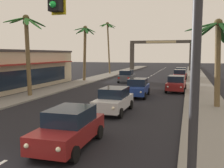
{
  "coord_description": "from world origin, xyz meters",
  "views": [
    {
      "loc": [
        6.45,
        -6.48,
        3.97
      ],
      "look_at": [
        2.15,
        8.0,
        2.2
      ],
      "focal_mm": 41.34,
      "sensor_mm": 36.0,
      "label": 1
    }
  ],
  "objects_px": {
    "palm_right_second": "(218,44)",
    "sedan_third_in_queue": "(114,100)",
    "traffic_signal_mast": "(61,17)",
    "palm_left_farthest": "(108,37)",
    "palm_left_second": "(27,41)",
    "sedan_oncoming_far": "(127,76)",
    "sedan_lead_at_stop_bar": "(70,127)",
    "sedan_fifth_in_queue": "(138,87)",
    "sedan_parked_nearest_kerb": "(180,75)",
    "sedan_parked_mid_kerb": "(181,73)",
    "palm_left_third": "(85,44)",
    "town_gateway_arch": "(161,51)",
    "sedan_parked_far_kerb": "(176,84)"
  },
  "relations": [
    {
      "from": "sedan_parked_nearest_kerb",
      "to": "town_gateway_arch",
      "type": "relative_size",
      "value": 0.3
    },
    {
      "from": "palm_right_second",
      "to": "town_gateway_arch",
      "type": "relative_size",
      "value": 0.43
    },
    {
      "from": "sedan_oncoming_far",
      "to": "palm_left_third",
      "type": "relative_size",
      "value": 0.57
    },
    {
      "from": "traffic_signal_mast",
      "to": "sedan_lead_at_stop_bar",
      "type": "bearing_deg",
      "value": 113.56
    },
    {
      "from": "sedan_lead_at_stop_bar",
      "to": "sedan_fifth_in_queue",
      "type": "height_order",
      "value": "same"
    },
    {
      "from": "sedan_third_in_queue",
      "to": "palm_left_second",
      "type": "distance_m",
      "value": 11.02
    },
    {
      "from": "sedan_fifth_in_queue",
      "to": "palm_right_second",
      "type": "bearing_deg",
      "value": -28.64
    },
    {
      "from": "sedan_oncoming_far",
      "to": "sedan_parked_far_kerb",
      "type": "xyz_separation_m",
      "value": [
        7.13,
        -7.43,
        0.0
      ]
    },
    {
      "from": "sedan_parked_nearest_kerb",
      "to": "palm_right_second",
      "type": "xyz_separation_m",
      "value": [
        3.12,
        -19.05,
        3.82
      ]
    },
    {
      "from": "palm_right_second",
      "to": "sedan_third_in_queue",
      "type": "bearing_deg",
      "value": -153.38
    },
    {
      "from": "sedan_fifth_in_queue",
      "to": "palm_left_third",
      "type": "distance_m",
      "value": 15.5
    },
    {
      "from": "sedan_lead_at_stop_bar",
      "to": "traffic_signal_mast",
      "type": "bearing_deg",
      "value": -66.44
    },
    {
      "from": "sedan_fifth_in_queue",
      "to": "sedan_parked_nearest_kerb",
      "type": "relative_size",
      "value": 1.0
    },
    {
      "from": "sedan_oncoming_far",
      "to": "sedan_fifth_in_queue",
      "type": "bearing_deg",
      "value": -71.95
    },
    {
      "from": "sedan_parked_far_kerb",
      "to": "town_gateway_arch",
      "type": "bearing_deg",
      "value": 98.61
    },
    {
      "from": "palm_left_second",
      "to": "sedan_oncoming_far",
      "type": "bearing_deg",
      "value": 68.28
    },
    {
      "from": "palm_left_third",
      "to": "sedan_fifth_in_queue",
      "type": "bearing_deg",
      "value": -48.35
    },
    {
      "from": "traffic_signal_mast",
      "to": "palm_left_farthest",
      "type": "bearing_deg",
      "value": 105.81
    },
    {
      "from": "palm_left_farthest",
      "to": "town_gateway_arch",
      "type": "bearing_deg",
      "value": 57.46
    },
    {
      "from": "sedan_parked_nearest_kerb",
      "to": "sedan_parked_far_kerb",
      "type": "bearing_deg",
      "value": -90.03
    },
    {
      "from": "sedan_fifth_in_queue",
      "to": "palm_right_second",
      "type": "height_order",
      "value": "palm_right_second"
    },
    {
      "from": "sedan_fifth_in_queue",
      "to": "sedan_parked_far_kerb",
      "type": "height_order",
      "value": "same"
    },
    {
      "from": "traffic_signal_mast",
      "to": "sedan_fifth_in_queue",
      "type": "relative_size",
      "value": 2.38
    },
    {
      "from": "traffic_signal_mast",
      "to": "palm_left_farthest",
      "type": "distance_m",
      "value": 44.22
    },
    {
      "from": "sedan_third_in_queue",
      "to": "sedan_parked_far_kerb",
      "type": "bearing_deg",
      "value": 72.05
    },
    {
      "from": "sedan_parked_mid_kerb",
      "to": "palm_right_second",
      "type": "bearing_deg",
      "value": -82.66
    },
    {
      "from": "sedan_oncoming_far",
      "to": "sedan_parked_nearest_kerb",
      "type": "distance_m",
      "value": 8.1
    },
    {
      "from": "sedan_lead_at_stop_bar",
      "to": "sedan_fifth_in_queue",
      "type": "relative_size",
      "value": 0.99
    },
    {
      "from": "sedan_third_in_queue",
      "to": "palm_left_second",
      "type": "bearing_deg",
      "value": 157.45
    },
    {
      "from": "sedan_third_in_queue",
      "to": "sedan_oncoming_far",
      "type": "bearing_deg",
      "value": 100.7
    },
    {
      "from": "sedan_parked_nearest_kerb",
      "to": "sedan_parked_mid_kerb",
      "type": "relative_size",
      "value": 1.0
    },
    {
      "from": "sedan_oncoming_far",
      "to": "palm_right_second",
      "type": "bearing_deg",
      "value": -56.01
    },
    {
      "from": "sedan_fifth_in_queue",
      "to": "sedan_parked_mid_kerb",
      "type": "distance_m",
      "value": 21.07
    },
    {
      "from": "sedan_third_in_queue",
      "to": "palm_right_second",
      "type": "bearing_deg",
      "value": 26.62
    },
    {
      "from": "sedan_parked_mid_kerb",
      "to": "town_gateway_arch",
      "type": "bearing_deg",
      "value": 106.1
    },
    {
      "from": "palm_right_second",
      "to": "traffic_signal_mast",
      "type": "bearing_deg",
      "value": -110.67
    },
    {
      "from": "traffic_signal_mast",
      "to": "sedan_third_in_queue",
      "type": "relative_size",
      "value": 2.4
    },
    {
      "from": "sedan_lead_at_stop_bar",
      "to": "palm_left_second",
      "type": "height_order",
      "value": "palm_left_second"
    },
    {
      "from": "sedan_parked_mid_kerb",
      "to": "palm_left_second",
      "type": "relative_size",
      "value": 0.6
    },
    {
      "from": "sedan_fifth_in_queue",
      "to": "sedan_oncoming_far",
      "type": "distance_m",
      "value": 12.3
    },
    {
      "from": "sedan_fifth_in_queue",
      "to": "sedan_oncoming_far",
      "type": "relative_size",
      "value": 1.0
    },
    {
      "from": "sedan_parked_mid_kerb",
      "to": "palm_left_third",
      "type": "height_order",
      "value": "palm_left_third"
    },
    {
      "from": "sedan_parked_nearest_kerb",
      "to": "town_gateway_arch",
      "type": "xyz_separation_m",
      "value": [
        -5.27,
        23.49,
        3.75
      ]
    },
    {
      "from": "sedan_lead_at_stop_bar",
      "to": "sedan_third_in_queue",
      "type": "distance_m",
      "value": 6.9
    },
    {
      "from": "traffic_signal_mast",
      "to": "sedan_parked_nearest_kerb",
      "type": "relative_size",
      "value": 2.39
    },
    {
      "from": "traffic_signal_mast",
      "to": "sedan_fifth_in_queue",
      "type": "height_order",
      "value": "traffic_signal_mast"
    },
    {
      "from": "sedan_third_in_queue",
      "to": "sedan_oncoming_far",
      "type": "distance_m",
      "value": 18.93
    },
    {
      "from": "sedan_parked_mid_kerb",
      "to": "palm_right_second",
      "type": "height_order",
      "value": "palm_right_second"
    },
    {
      "from": "sedan_parked_far_kerb",
      "to": "palm_right_second",
      "type": "height_order",
      "value": "palm_right_second"
    },
    {
      "from": "traffic_signal_mast",
      "to": "palm_right_second",
      "type": "bearing_deg",
      "value": 69.33
    }
  ]
}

